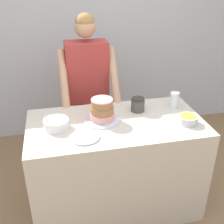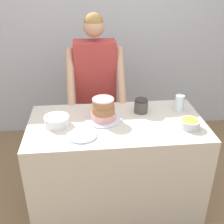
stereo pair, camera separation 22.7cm
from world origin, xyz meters
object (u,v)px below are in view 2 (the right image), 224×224
object	(u,v)px
person_baker	(95,81)
ceramic_plate	(82,135)
frosting_bowl_pink	(57,120)
frosting_bowl_orange	(190,123)
cake	(103,111)
drinking_glass	(179,103)
stoneware_jar	(141,106)

from	to	relation	value
person_baker	ceramic_plate	xyz separation A→B (m)	(-0.15, -0.89, -0.10)
frosting_bowl_pink	frosting_bowl_orange	bearing A→B (deg)	-7.96
cake	drinking_glass	size ratio (longest dim) A/B	2.12
person_baker	stoneware_jar	distance (m)	0.66
person_baker	frosting_bowl_orange	world-z (taller)	person_baker
frosting_bowl_orange	stoneware_jar	distance (m)	0.46
drinking_glass	frosting_bowl_pink	bearing A→B (deg)	-171.83
cake	ceramic_plate	xyz separation A→B (m)	(-0.18, -0.25, -0.08)
cake	frosting_bowl_pink	xyz separation A→B (m)	(-0.39, -0.05, -0.04)
frosting_bowl_pink	ceramic_plate	xyz separation A→B (m)	(0.20, -0.19, -0.04)
cake	frosting_bowl_orange	size ratio (longest dim) A/B	1.96
frosting_bowl_pink	frosting_bowl_orange	world-z (taller)	frosting_bowl_pink
ceramic_plate	stoneware_jar	xyz separation A→B (m)	(0.53, 0.35, 0.06)
drinking_glass	stoneware_jar	world-z (taller)	drinking_glass
frosting_bowl_orange	stoneware_jar	world-z (taller)	stoneware_jar
frosting_bowl_orange	person_baker	bearing A→B (deg)	130.27
drinking_glass	person_baker	bearing A→B (deg)	143.17
frosting_bowl_pink	stoneware_jar	size ratio (longest dim) A/B	1.60
person_baker	stoneware_jar	bearing A→B (deg)	-54.90
person_baker	stoneware_jar	world-z (taller)	person_baker
ceramic_plate	stoneware_jar	bearing A→B (deg)	33.51
ceramic_plate	stoneware_jar	size ratio (longest dim) A/B	1.85
frosting_bowl_orange	drinking_glass	distance (m)	0.31
frosting_bowl_orange	frosting_bowl_pink	bearing A→B (deg)	172.04
frosting_bowl_pink	ceramic_plate	size ratio (longest dim) A/B	0.86
ceramic_plate	frosting_bowl_pink	bearing A→B (deg)	136.72
cake	drinking_glass	bearing A→B (deg)	8.21
person_baker	frosting_bowl_pink	xyz separation A→B (m)	(-0.35, -0.70, -0.06)
frosting_bowl_orange	ceramic_plate	bearing A→B (deg)	-177.30
cake	frosting_bowl_pink	distance (m)	0.39
cake	frosting_bowl_orange	bearing A→B (deg)	-16.63
ceramic_plate	stoneware_jar	distance (m)	0.64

